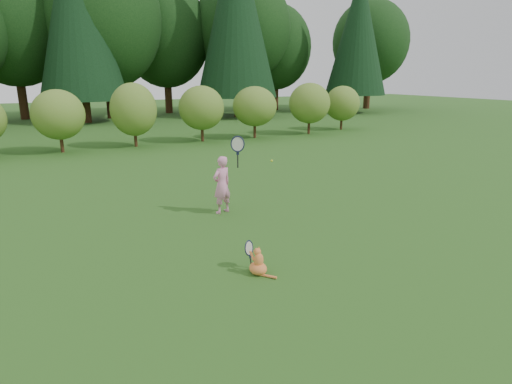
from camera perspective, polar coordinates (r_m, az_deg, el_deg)
name	(u,v)px	position (r m, az deg, el deg)	size (l,w,h in m)	color
ground	(265,236)	(8.58, 1.16, -5.94)	(100.00, 100.00, 0.00)	#1E5016
shrub_row	(134,114)	(20.50, -15.96, 9.97)	(28.00, 3.00, 2.80)	olive
woodland_backdrop	(95,2)	(30.64, -20.62, 22.66)	(48.00, 10.00, 15.00)	black
child	(222,183)	(9.86, -4.51, 1.14)	(0.77, 0.49, 2.01)	pink
cat	(258,260)	(6.96, 0.23, -9.06)	(0.39, 0.63, 0.63)	orange
tennis_ball	(272,161)	(10.62, 2.12, 4.19)	(0.06, 0.06, 0.06)	#BACB17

